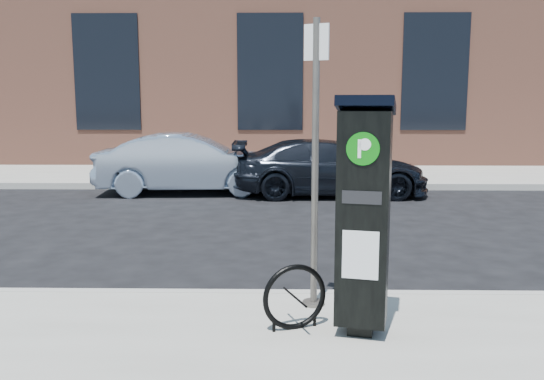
{
  "coord_description": "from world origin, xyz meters",
  "views": [
    {
      "loc": [
        0.37,
        -5.84,
        2.14
      ],
      "look_at": [
        0.26,
        0.5,
        1.15
      ],
      "focal_mm": 38.0,
      "sensor_mm": 36.0,
      "label": 1
    }
  ],
  "objects_px": {
    "sign_pole": "(315,167)",
    "car_dark": "(330,168)",
    "car_silver": "(190,164)",
    "parking_kiosk": "(363,215)",
    "bike_rack": "(295,297)"
  },
  "relations": [
    {
      "from": "sign_pole",
      "to": "car_dark",
      "type": "relative_size",
      "value": 0.62
    },
    {
      "from": "car_silver",
      "to": "parking_kiosk",
      "type": "bearing_deg",
      "value": -165.03
    },
    {
      "from": "sign_pole",
      "to": "car_silver",
      "type": "xyz_separation_m",
      "value": [
        -2.45,
        7.8,
        -0.81
      ]
    },
    {
      "from": "car_silver",
      "to": "car_dark",
      "type": "xyz_separation_m",
      "value": [
        3.23,
        -0.24,
        -0.06
      ]
    },
    {
      "from": "sign_pole",
      "to": "car_silver",
      "type": "distance_m",
      "value": 8.22
    },
    {
      "from": "parking_kiosk",
      "to": "car_dark",
      "type": "relative_size",
      "value": 0.46
    },
    {
      "from": "car_silver",
      "to": "car_dark",
      "type": "distance_m",
      "value": 3.24
    },
    {
      "from": "bike_rack",
      "to": "car_silver",
      "type": "distance_m",
      "value": 8.71
    },
    {
      "from": "parking_kiosk",
      "to": "car_silver",
      "type": "bearing_deg",
      "value": 121.77
    },
    {
      "from": "parking_kiosk",
      "to": "bike_rack",
      "type": "bearing_deg",
      "value": -174.6
    },
    {
      "from": "parking_kiosk",
      "to": "car_silver",
      "type": "distance_m",
      "value": 8.96
    },
    {
      "from": "parking_kiosk",
      "to": "bike_rack",
      "type": "xyz_separation_m",
      "value": [
        -0.57,
        0.08,
        -0.76
      ]
    },
    {
      "from": "sign_pole",
      "to": "car_dark",
      "type": "distance_m",
      "value": 7.65
    },
    {
      "from": "parking_kiosk",
      "to": "sign_pole",
      "type": "distance_m",
      "value": 0.85
    },
    {
      "from": "sign_pole",
      "to": "bike_rack",
      "type": "xyz_separation_m",
      "value": [
        -0.2,
        -0.61,
        -1.07
      ]
    }
  ]
}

